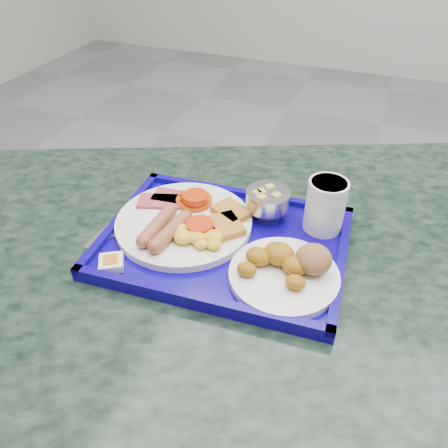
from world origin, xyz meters
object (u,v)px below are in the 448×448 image
at_px(fruit_bowl, 268,200).
at_px(bread_plate, 288,268).
at_px(main_plate, 187,222).
at_px(tray, 224,243).
at_px(table, 240,323).
at_px(juice_cup, 326,204).

bearing_deg(fruit_bowl, bread_plate, -61.72).
bearing_deg(main_plate, tray, -7.88).
bearing_deg(table, juice_cup, 42.09).
bearing_deg(table, main_plate, 172.45).
bearing_deg(juice_cup, table, -137.91).
distance_m(table, fruit_bowl, 0.28).
relative_size(tray, juice_cup, 4.50).
relative_size(main_plate, fruit_bowl, 3.05).
distance_m(bread_plate, fruit_bowl, 0.17).
bearing_deg(juice_cup, tray, -146.57).
xyz_separation_m(tray, juice_cup, (0.16, 0.11, 0.06)).
xyz_separation_m(table, tray, (-0.04, 0.00, 0.21)).
height_order(table, tray, tray).
distance_m(tray, juice_cup, 0.20).
xyz_separation_m(tray, bread_plate, (0.13, -0.05, 0.02)).
height_order(main_plate, juice_cup, juice_cup).
height_order(fruit_bowl, juice_cup, juice_cup).
relative_size(tray, bread_plate, 2.49).
bearing_deg(bread_plate, tray, 160.31).
distance_m(table, juice_cup, 0.32).
xyz_separation_m(fruit_bowl, juice_cup, (0.11, 0.00, 0.02)).
bearing_deg(bread_plate, main_plate, 164.65).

